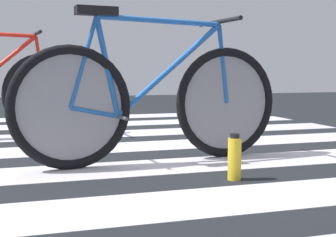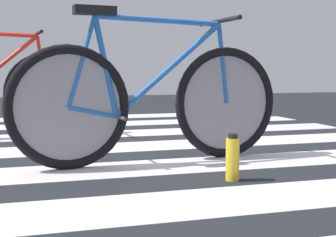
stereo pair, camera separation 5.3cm
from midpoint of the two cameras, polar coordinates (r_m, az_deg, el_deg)
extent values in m
cube|color=black|center=(3.38, -10.62, -4.17)|extent=(18.00, 14.00, 0.02)
cube|color=silver|center=(1.98, -8.87, -10.96)|extent=(5.20, 0.44, 0.00)
cube|color=silver|center=(2.75, -7.86, -6.17)|extent=(5.20, 0.44, 0.00)
cube|color=silver|center=(3.50, -9.90, -3.63)|extent=(5.20, 0.44, 0.00)
cube|color=silver|center=(4.21, -12.40, -2.06)|extent=(5.20, 0.44, 0.00)
cube|color=silver|center=(4.98, -13.34, -0.87)|extent=(5.20, 0.44, 0.00)
cube|color=silver|center=(5.71, -14.71, -0.05)|extent=(5.20, 0.44, 0.00)
torus|color=black|center=(2.76, -12.16, 1.26)|extent=(0.72, 0.13, 0.72)
torus|color=black|center=(3.12, 6.55, 1.87)|extent=(0.72, 0.13, 0.72)
cylinder|color=gray|center=(2.76, -12.16, 1.26)|extent=(0.60, 0.07, 0.61)
cylinder|color=gray|center=(3.12, 6.55, 1.87)|extent=(0.60, 0.07, 0.61)
cylinder|color=#215CAE|center=(2.93, -1.34, 11.64)|extent=(0.80, 0.12, 0.05)
cylinder|color=#215CAE|center=(2.94, -0.23, 5.96)|extent=(0.70, 0.11, 0.59)
cylinder|color=#215CAE|center=(2.80, -7.82, 6.11)|extent=(0.16, 0.05, 0.59)
cylinder|color=#215CAE|center=(2.80, -9.33, 0.75)|extent=(0.29, 0.06, 0.09)
cylinder|color=#215CAE|center=(2.77, -10.64, 6.69)|extent=(0.19, 0.04, 0.53)
cylinder|color=#215CAE|center=(3.10, 6.12, 6.47)|extent=(0.09, 0.04, 0.50)
cube|color=black|center=(2.81, -9.12, 12.63)|extent=(0.25, 0.11, 0.05)
cylinder|color=black|center=(3.10, 5.68, 11.48)|extent=(0.08, 0.52, 0.03)
cylinder|color=#4C4C51|center=(2.84, -6.57, 0.25)|extent=(0.06, 0.34, 0.02)
torus|color=black|center=(4.28, -14.91, 2.79)|extent=(0.72, 0.14, 0.72)
cylinder|color=gray|center=(4.28, -14.91, 2.79)|extent=(0.60, 0.07, 0.61)
cylinder|color=red|center=(4.27, -15.40, 6.13)|extent=(0.09, 0.04, 0.50)
cylinder|color=black|center=(4.28, -15.91, 9.74)|extent=(0.09, 0.52, 0.03)
cylinder|color=yellow|center=(2.50, 7.41, -4.87)|extent=(0.07, 0.07, 0.22)
cylinder|color=black|center=(2.48, 7.45, -2.10)|extent=(0.05, 0.05, 0.02)
camera|label=1|loc=(0.03, -107.13, -1.74)|focal=50.90mm
camera|label=2|loc=(0.03, 72.87, 1.74)|focal=50.90mm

